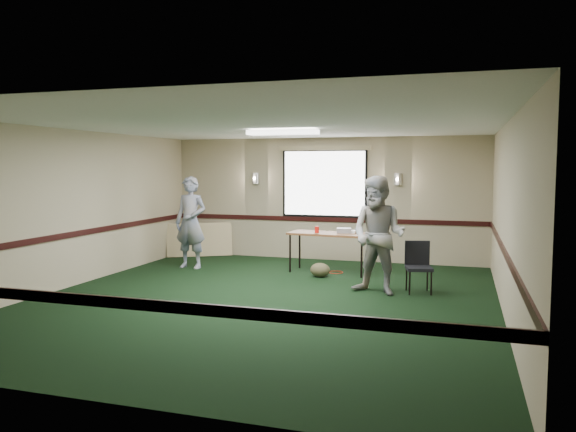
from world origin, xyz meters
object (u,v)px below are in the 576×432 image
(person_left, at_px, (191,222))
(projector, at_px, (344,230))
(person_right, at_px, (379,235))
(folding_table, at_px, (329,236))
(conference_chair, at_px, (418,262))

(person_left, bearing_deg, projector, 11.05)
(projector, relative_size, person_right, 0.15)
(folding_table, distance_m, person_right, 1.96)
(projector, distance_m, conference_chair, 2.00)
(person_left, bearing_deg, conference_chair, -6.95)
(conference_chair, distance_m, person_right, 0.84)
(folding_table, height_order, person_right, person_right)
(folding_table, relative_size, person_left, 0.87)
(conference_chair, xyz_separation_m, person_left, (-4.60, 0.88, 0.44))
(person_right, bearing_deg, projector, 136.01)
(conference_chair, bearing_deg, folding_table, 132.33)
(projector, height_order, conference_chair, projector)
(projector, xyz_separation_m, person_left, (-3.09, -0.39, 0.10))
(projector, xyz_separation_m, person_right, (0.90, -1.62, 0.13))
(projector, distance_m, person_left, 3.12)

